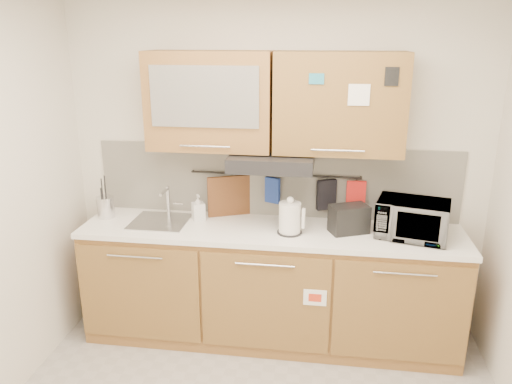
% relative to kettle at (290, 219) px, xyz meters
% --- Properties ---
extents(wall_back, '(3.20, 0.00, 3.20)m').
position_rel_kettle_xyz_m(wall_back, '(-0.15, 0.38, 0.27)').
color(wall_back, silver).
rests_on(wall_back, ground).
extents(base_cabinet, '(2.80, 0.64, 0.88)m').
position_rel_kettle_xyz_m(base_cabinet, '(-0.15, 0.07, -0.62)').
color(base_cabinet, olive).
rests_on(base_cabinet, floor).
extents(countertop, '(2.82, 0.62, 0.04)m').
position_rel_kettle_xyz_m(countertop, '(-0.15, 0.07, -0.13)').
color(countertop, white).
rests_on(countertop, base_cabinet).
extents(backsplash, '(2.80, 0.02, 0.56)m').
position_rel_kettle_xyz_m(backsplash, '(-0.15, 0.37, 0.17)').
color(backsplash, silver).
rests_on(backsplash, countertop).
extents(upper_cabinets, '(1.82, 0.37, 0.70)m').
position_rel_kettle_xyz_m(upper_cabinets, '(-0.15, 0.20, 0.80)').
color(upper_cabinets, olive).
rests_on(upper_cabinets, wall_back).
extents(range_hood, '(0.60, 0.46, 0.10)m').
position_rel_kettle_xyz_m(range_hood, '(-0.15, 0.13, 0.39)').
color(range_hood, black).
rests_on(range_hood, upper_cabinets).
extents(sink, '(0.42, 0.40, 0.26)m').
position_rel_kettle_xyz_m(sink, '(-1.00, 0.09, -0.11)').
color(sink, silver).
rests_on(sink, countertop).
extents(utensil_rail, '(1.30, 0.02, 0.02)m').
position_rel_kettle_xyz_m(utensil_rail, '(-0.15, 0.33, 0.23)').
color(utensil_rail, black).
rests_on(utensil_rail, backsplash).
extents(utensil_crock, '(0.18, 0.18, 0.33)m').
position_rel_kettle_xyz_m(utensil_crock, '(-1.45, 0.13, -0.02)').
color(utensil_crock, silver).
rests_on(utensil_crock, countertop).
extents(kettle, '(0.20, 0.18, 0.28)m').
position_rel_kettle_xyz_m(kettle, '(0.00, 0.00, 0.00)').
color(kettle, silver).
rests_on(kettle, countertop).
extents(toaster, '(0.31, 0.25, 0.20)m').
position_rel_kettle_xyz_m(toaster, '(0.42, 0.08, -0.01)').
color(toaster, black).
rests_on(toaster, countertop).
extents(microwave, '(0.55, 0.43, 0.27)m').
position_rel_kettle_xyz_m(microwave, '(0.85, 0.06, 0.02)').
color(microwave, '#999999').
rests_on(microwave, countertop).
extents(soap_bottle, '(0.12, 0.12, 0.20)m').
position_rel_kettle_xyz_m(soap_bottle, '(-0.72, 0.17, -0.01)').
color(soap_bottle, '#999999').
rests_on(soap_bottle, countertop).
extents(cutting_board, '(0.36, 0.18, 0.47)m').
position_rel_kettle_xyz_m(cutting_board, '(-0.48, 0.31, -0.03)').
color(cutting_board, brown).
rests_on(cutting_board, utensil_rail).
extents(oven_mitt, '(0.12, 0.07, 0.20)m').
position_rel_kettle_xyz_m(oven_mitt, '(-0.16, 0.31, 0.11)').
color(oven_mitt, navy).
rests_on(oven_mitt, utensil_rail).
extents(dark_pouch, '(0.15, 0.10, 0.23)m').
position_rel_kettle_xyz_m(dark_pouch, '(0.25, 0.31, 0.09)').
color(dark_pouch, black).
rests_on(dark_pouch, utensil_rail).
extents(pot_holder, '(0.14, 0.04, 0.18)m').
position_rel_kettle_xyz_m(pot_holder, '(0.47, 0.31, 0.12)').
color(pot_holder, red).
rests_on(pot_holder, utensil_rail).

